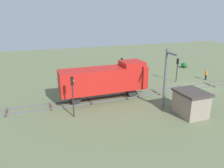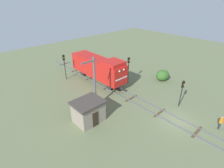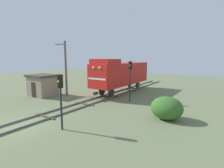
% 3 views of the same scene
% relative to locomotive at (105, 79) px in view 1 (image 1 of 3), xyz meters
% --- Properties ---
extents(ground_plane, '(90.00, 90.00, 0.00)m').
position_rel_locomotive_xyz_m(ground_plane, '(0.00, -14.68, -2.77)').
color(ground_plane, '#66704C').
extents(railway_track, '(2.40, 57.65, 0.16)m').
position_rel_locomotive_xyz_m(railway_track, '(0.00, -14.68, -2.70)').
color(railway_track, '#595960').
rests_on(railway_track, ground).
extents(locomotive, '(2.90, 11.60, 4.60)m').
position_rel_locomotive_xyz_m(locomotive, '(0.00, 0.00, 0.00)').
color(locomotive, red).
rests_on(locomotive, railway_track).
extents(traffic_signal_near, '(0.32, 0.34, 3.84)m').
position_rel_locomotive_xyz_m(traffic_signal_near, '(3.20, -13.21, -0.09)').
color(traffic_signal_near, '#262628').
rests_on(traffic_signal_near, ground).
extents(traffic_signal_mid, '(0.32, 0.34, 4.52)m').
position_rel_locomotive_xyz_m(traffic_signal_mid, '(3.40, -3.68, 0.35)').
color(traffic_signal_mid, '#262628').
rests_on(traffic_signal_mid, ground).
extents(traffic_signal_far, '(0.32, 0.34, 4.50)m').
position_rel_locomotive_xyz_m(traffic_signal_far, '(-3.60, 4.78, 0.34)').
color(traffic_signal_far, '#262628').
rests_on(traffic_signal_far, ground).
extents(worker_near_track, '(0.38, 0.38, 1.70)m').
position_rel_locomotive_xyz_m(worker_near_track, '(2.40, -18.52, -1.78)').
color(worker_near_track, '#262B38').
rests_on(worker_near_track, ground).
extents(catenary_mast, '(1.94, 0.28, 7.00)m').
position_rel_locomotive_xyz_m(catenary_mast, '(-5.07, -5.46, 0.97)').
color(catenary_mast, '#595960').
rests_on(catenary_mast, ground).
extents(relay_hut, '(3.50, 2.90, 2.74)m').
position_rel_locomotive_xyz_m(relay_hut, '(-7.50, -7.27, -1.38)').
color(relay_hut, gray).
rests_on(relay_hut, ground).
extents(bush_near, '(1.43, 1.17, 1.04)m').
position_rel_locomotive_xyz_m(bush_near, '(10.78, -20.63, -2.25)').
color(bush_near, '#1F5D26').
rests_on(bush_near, ground).
extents(bush_mid, '(2.57, 2.10, 1.87)m').
position_rel_locomotive_xyz_m(bush_mid, '(8.58, -7.14, -1.84)').
color(bush_mid, '#356326').
rests_on(bush_mid, ground).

